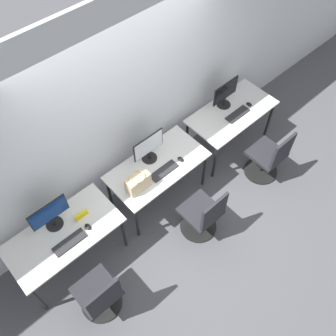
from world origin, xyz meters
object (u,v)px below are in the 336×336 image
Objects in this scene: mouse_center at (181,159)px; monitor_right at (225,93)px; monitor_left at (50,215)px; office_chair_left at (100,297)px; keyboard_right at (237,114)px; office_chair_right at (269,159)px; mouse_right at (249,104)px; mouse_left at (88,227)px; keyboard_center at (164,171)px; monitor_center at (149,147)px; handbag at (138,183)px; office_chair_center at (203,216)px; keyboard_left at (70,242)px.

monitor_right is (1.12, 0.30, 0.20)m from mouse_center.
monitor_left is 1.05m from office_chair_left.
keyboard_right is 0.75m from office_chair_right.
monitor_right reaches higher than mouse_right.
mouse_center is 1.00× the size of mouse_right.
mouse_center is at bearing -164.85° from monitor_right.
monitor_left is at bearing 131.69° from mouse_left.
office_chair_right is at bearing -24.51° from keyboard_center.
office_chair_right is at bearing -91.30° from keyboard_right.
keyboard_center is 1.55m from office_chair_right.
monitor_left is at bearing 85.12° from office_chair_left.
monitor_center reaches higher than office_chair_left.
handbag is at bearing -179.38° from mouse_right.
mouse_center is at bearing 72.13° from office_chair_center.
monitor_right reaches higher than mouse_center.
handbag reaches higher than keyboard_left.
office_chair_left is 9.90× the size of mouse_center.
handbag reaches higher than keyboard_center.
keyboard_right is (1.12, 0.04, -0.01)m from mouse_center.
monitor_left reaches higher than mouse_left.
monitor_left and monitor_center have the same top height.
monitor_left is at bearing 169.94° from mouse_center.
office_chair_center is at bearing -107.87° from mouse_center.
office_chair_left is 2.35× the size of keyboard_right.
keyboard_left is at bearing -179.00° from keyboard_right.
keyboard_right is (2.52, 0.03, -0.01)m from mouse_left.
office_chair_center is 1.53m from keyboard_right.
keyboard_left is 4.22× the size of mouse_right.
keyboard_center is (0.00, -0.28, -0.21)m from monitor_center.
mouse_right reaches higher than keyboard_center.
monitor_left is 1.70m from mouse_center.
keyboard_right is 1.26× the size of handbag.
monitor_right is (1.32, 0.94, 0.57)m from office_chair_center.
office_chair_right is 2.97× the size of handbag.
office_chair_left is (-0.33, -0.59, -0.36)m from mouse_left.
office_chair_left is at bearing -168.40° from mouse_right.
handbag is (-1.77, -0.01, 0.11)m from keyboard_right.
keyboard_left is at bearing -178.78° from mouse_right.
office_chair_left is 1.87m from mouse_center.
office_chair_center reaches higher than mouse_left.
office_chair_right is at bearing -33.31° from monitor_center.
monitor_right is (1.39, 0.01, 0.00)m from monitor_center.
monitor_center reaches higher than mouse_center.
office_chair_center is 1.31m from office_chair_right.
office_chair_left is at bearing -94.88° from monitor_left.
monitor_center is at bearing 94.19° from office_chair_center.
office_chair_center reaches higher than mouse_center.
office_chair_center is at bearing -32.63° from monitor_left.
keyboard_left is 0.84× the size of monitor_center.
keyboard_center is (1.39, -0.28, -0.21)m from monitor_left.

